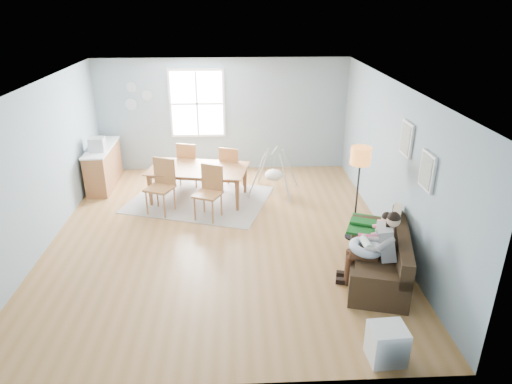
{
  "coord_description": "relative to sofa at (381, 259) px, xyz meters",
  "views": [
    {
      "loc": [
        0.29,
        -7.35,
        4.01
      ],
      "look_at": [
        0.62,
        -0.39,
        1.0
      ],
      "focal_mm": 32.0,
      "sensor_mm": 36.0,
      "label": 1
    }
  ],
  "objects": [
    {
      "name": "room",
      "position": [
        -2.5,
        1.41,
        2.15
      ],
      "size": [
        8.4,
        9.4,
        3.9
      ],
      "color": "olive"
    },
    {
      "name": "window",
      "position": [
        -3.1,
        4.87,
        1.37
      ],
      "size": [
        1.32,
        0.08,
        1.62
      ],
      "color": "silver",
      "rests_on": "room"
    },
    {
      "name": "pictures",
      "position": [
        0.46,
        0.36,
        1.57
      ],
      "size": [
        0.05,
        1.34,
        0.74
      ],
      "color": "silver",
      "rests_on": "room"
    },
    {
      "name": "wall_plates",
      "position": [
        -4.51,
        4.88,
        1.55
      ],
      "size": [
        0.67,
        0.02,
        0.66
      ],
      "color": "#92A5AF",
      "rests_on": "room"
    },
    {
      "name": "sofa",
      "position": [
        0.0,
        0.0,
        0.0
      ],
      "size": [
        1.29,
        2.07,
        0.78
      ],
      "color": "black",
      "rests_on": "room"
    },
    {
      "name": "green_throw",
      "position": [
        0.09,
        0.64,
        0.22
      ],
      "size": [
        1.11,
        1.04,
        0.04
      ],
      "primitive_type": "cube",
      "rotation": [
        0.0,
        0.0,
        -0.39
      ],
      "color": "#13561B",
      "rests_on": "sofa"
    },
    {
      "name": "beige_pillow",
      "position": [
        0.32,
        0.44,
        0.43
      ],
      "size": [
        0.29,
        0.46,
        0.45
      ],
      "primitive_type": "cube",
      "rotation": [
        0.0,
        0.0,
        -0.39
      ],
      "color": "beige",
      "rests_on": "sofa"
    },
    {
      "name": "father",
      "position": [
        -0.19,
        -0.23,
        0.38
      ],
      "size": [
        0.89,
        0.53,
        1.22
      ],
      "color": "gray",
      "rests_on": "sofa"
    },
    {
      "name": "nursing_pillow",
      "position": [
        -0.33,
        -0.2,
        0.33
      ],
      "size": [
        0.59,
        0.58,
        0.2
      ],
      "primitive_type": "torus",
      "rotation": [
        0.0,
        0.14,
        -0.17
      ],
      "color": "#AABCD5",
      "rests_on": "father"
    },
    {
      "name": "infant",
      "position": [
        -0.33,
        -0.17,
        0.4
      ],
      "size": [
        0.14,
        0.34,
        0.13
      ],
      "color": "silver",
      "rests_on": "nursing_pillow"
    },
    {
      "name": "toddler",
      "position": [
        -0.02,
        0.19,
        0.39
      ],
      "size": [
        0.55,
        0.39,
        0.81
      ],
      "color": "white",
      "rests_on": "sofa"
    },
    {
      "name": "floor_lamp",
      "position": [
        -0.12,
        1.19,
        1.13
      ],
      "size": [
        0.34,
        0.34,
        1.7
      ],
      "color": "black",
      "rests_on": "room"
    },
    {
      "name": "storage_cube",
      "position": [
        -0.48,
        -1.79,
        -0.04
      ],
      "size": [
        0.44,
        0.4,
        0.47
      ],
      "color": "white",
      "rests_on": "room"
    },
    {
      "name": "rug",
      "position": [
        -3.0,
        2.98,
        -0.27
      ],
      "size": [
        3.29,
        2.86,
        0.01
      ],
      "primitive_type": "cube",
      "rotation": [
        0.0,
        0.0,
        -0.31
      ],
      "color": "gray",
      "rests_on": "room"
    },
    {
      "name": "dining_table",
      "position": [
        -3.0,
        2.98,
        0.08
      ],
      "size": [
        2.19,
        1.49,
        0.71
      ],
      "primitive_type": "imported",
      "rotation": [
        0.0,
        0.0,
        -0.19
      ],
      "color": "brown",
      "rests_on": "rug"
    },
    {
      "name": "chair_sw",
      "position": [
        -3.68,
        2.48,
        0.35
      ],
      "size": [
        0.64,
        0.64,
        1.08
      ],
      "color": "#A46238",
      "rests_on": "rug"
    },
    {
      "name": "chair_se",
      "position": [
        -2.72,
        2.18,
        0.33
      ],
      "size": [
        0.62,
        0.62,
        1.05
      ],
      "color": "#A46238",
      "rests_on": "rug"
    },
    {
      "name": "chair_nw",
      "position": [
        -3.27,
        3.79,
        0.32
      ],
      "size": [
        0.57,
        0.57,
        1.03
      ],
      "color": "#A46238",
      "rests_on": "rug"
    },
    {
      "name": "chair_ne",
      "position": [
        -2.32,
        3.49,
        0.31
      ],
      "size": [
        0.59,
        0.59,
        1.01
      ],
      "color": "#A46238",
      "rests_on": "rug"
    },
    {
      "name": "counter",
      "position": [
        -5.2,
        3.91,
        0.19
      ],
      "size": [
        0.51,
        1.66,
        0.92
      ],
      "color": "brown",
      "rests_on": "room"
    },
    {
      "name": "monitor",
      "position": [
        -5.19,
        3.6,
        0.8
      ],
      "size": [
        0.33,
        0.31,
        0.3
      ],
      "color": "#ACACB1",
      "rests_on": "counter"
    },
    {
      "name": "baby_swing",
      "position": [
        -1.39,
        3.29,
        0.16
      ],
      "size": [
        1.19,
        1.2,
        0.97
      ],
      "color": "#ACACB1",
      "rests_on": "room"
    }
  ]
}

